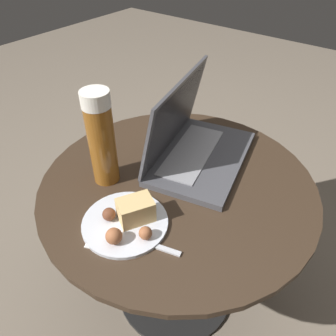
{
  "coord_description": "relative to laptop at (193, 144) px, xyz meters",
  "views": [
    {
      "loc": [
        -0.54,
        -0.39,
        1.13
      ],
      "look_at": [
        -0.04,
        0.0,
        0.61
      ],
      "focal_mm": 35.0,
      "sensor_mm": 36.0,
      "label": 1
    }
  ],
  "objects": [
    {
      "name": "table",
      "position": [
        -0.11,
        -0.03,
        -0.19
      ],
      "size": [
        0.74,
        0.74,
        0.54
      ],
      "color": "black",
      "rests_on": "ground_plane"
    },
    {
      "name": "napkin",
      "position": [
        -0.33,
        -0.01,
        -0.05
      ],
      "size": [
        0.17,
        0.15,
        0.0
      ],
      "color": "white",
      "rests_on": "table"
    },
    {
      "name": "ground_plane",
      "position": [
        -0.11,
        -0.03,
        -0.59
      ],
      "size": [
        6.0,
        6.0,
        0.0
      ],
      "primitive_type": "plane",
      "color": "#726656"
    },
    {
      "name": "snack_plate",
      "position": [
        -0.31,
        -0.03,
        -0.03
      ],
      "size": [
        0.2,
        0.2,
        0.06
      ],
      "color": "silver",
      "rests_on": "table"
    },
    {
      "name": "fork",
      "position": [
        -0.33,
        -0.09,
        -0.05
      ],
      "size": [
        0.06,
        0.16,
        0.0
      ],
      "color": "silver",
      "rests_on": "table"
    },
    {
      "name": "laptop",
      "position": [
        0.0,
        0.0,
        0.0
      ],
      "size": [
        0.4,
        0.31,
        0.24
      ],
      "color": "#47474C",
      "rests_on": "table"
    },
    {
      "name": "beer_glass",
      "position": [
        -0.22,
        0.13,
        0.08
      ],
      "size": [
        0.07,
        0.07,
        0.26
      ],
      "color": "brown",
      "rests_on": "table"
    }
  ]
}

